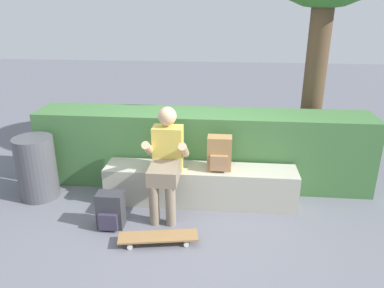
{
  "coord_description": "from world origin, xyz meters",
  "views": [
    {
      "loc": [
        0.29,
        -3.57,
        2.28
      ],
      "look_at": [
        -0.09,
        0.37,
        0.78
      ],
      "focal_mm": 34.67,
      "sensor_mm": 36.0,
      "label": 1
    }
  ],
  "objects_px": {
    "skateboard_near_person": "(158,237)",
    "backpack_on_ground": "(110,211)",
    "bench_main": "(200,185)",
    "person_skater": "(166,158)",
    "trash_bin": "(37,168)",
    "backpack_on_bench": "(219,154)"
  },
  "relations": [
    {
      "from": "person_skater",
      "to": "trash_bin",
      "type": "bearing_deg",
      "value": 174.48
    },
    {
      "from": "bench_main",
      "to": "backpack_on_bench",
      "type": "height_order",
      "value": "backpack_on_bench"
    },
    {
      "from": "trash_bin",
      "to": "backpack_on_bench",
      "type": "bearing_deg",
      "value": 1.04
    },
    {
      "from": "trash_bin",
      "to": "backpack_on_ground",
      "type": "bearing_deg",
      "value": -27.86
    },
    {
      "from": "backpack_on_bench",
      "to": "trash_bin",
      "type": "xyz_separation_m",
      "value": [
        -2.23,
        -0.04,
        -0.26
      ]
    },
    {
      "from": "skateboard_near_person",
      "to": "backpack_on_ground",
      "type": "relative_size",
      "value": 2.06
    },
    {
      "from": "skateboard_near_person",
      "to": "bench_main",
      "type": "bearing_deg",
      "value": 67.98
    },
    {
      "from": "person_skater",
      "to": "trash_bin",
      "type": "height_order",
      "value": "person_skater"
    },
    {
      "from": "skateboard_near_person",
      "to": "trash_bin",
      "type": "relative_size",
      "value": 1.05
    },
    {
      "from": "backpack_on_ground",
      "to": "skateboard_near_person",
      "type": "bearing_deg",
      "value": -24.24
    },
    {
      "from": "backpack_on_bench",
      "to": "trash_bin",
      "type": "distance_m",
      "value": 2.25
    },
    {
      "from": "bench_main",
      "to": "backpack_on_bench",
      "type": "relative_size",
      "value": 5.69
    },
    {
      "from": "bench_main",
      "to": "person_skater",
      "type": "height_order",
      "value": "person_skater"
    },
    {
      "from": "backpack_on_bench",
      "to": "backpack_on_ground",
      "type": "distance_m",
      "value": 1.38
    },
    {
      "from": "backpack_on_bench",
      "to": "backpack_on_ground",
      "type": "bearing_deg",
      "value": -151.56
    },
    {
      "from": "bench_main",
      "to": "trash_bin",
      "type": "xyz_separation_m",
      "value": [
        -2.01,
        -0.05,
        0.16
      ]
    },
    {
      "from": "bench_main",
      "to": "trash_bin",
      "type": "relative_size",
      "value": 2.91
    },
    {
      "from": "skateboard_near_person",
      "to": "backpack_on_ground",
      "type": "distance_m",
      "value": 0.63
    },
    {
      "from": "skateboard_near_person",
      "to": "backpack_on_bench",
      "type": "distance_m",
      "value": 1.19
    },
    {
      "from": "bench_main",
      "to": "backpack_on_ground",
      "type": "xyz_separation_m",
      "value": [
        -0.92,
        -0.63,
        -0.04
      ]
    },
    {
      "from": "person_skater",
      "to": "backpack_on_ground",
      "type": "distance_m",
      "value": 0.83
    },
    {
      "from": "backpack_on_ground",
      "to": "trash_bin",
      "type": "xyz_separation_m",
      "value": [
        -1.09,
        0.58,
        0.2
      ]
    }
  ]
}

